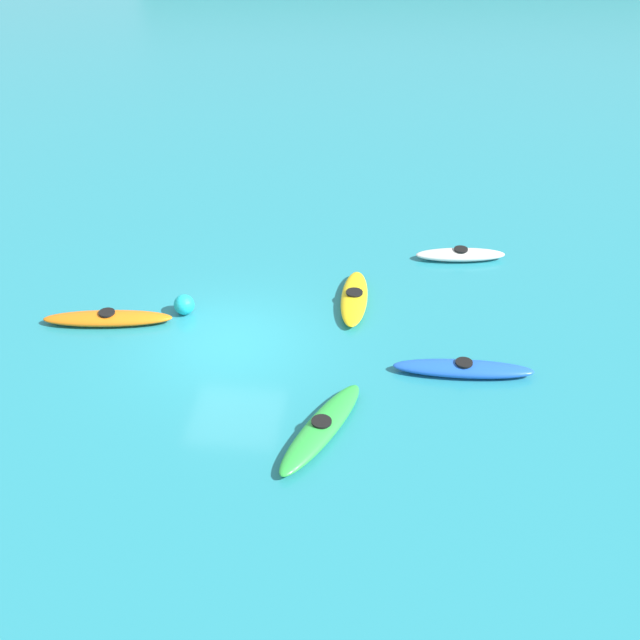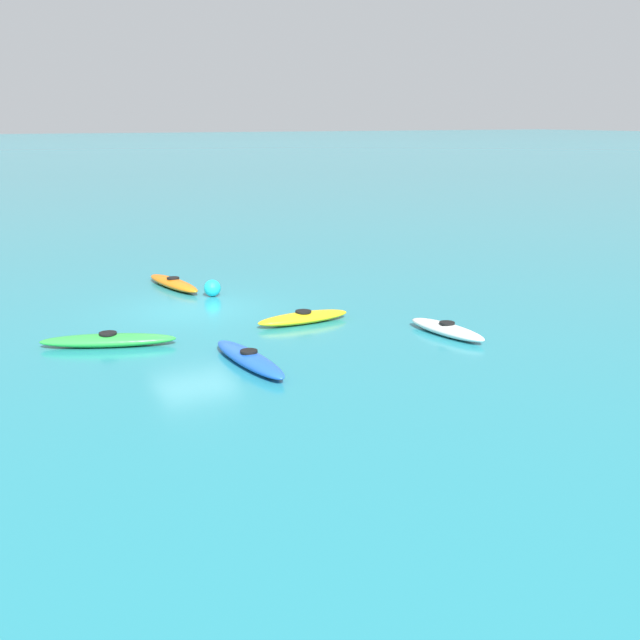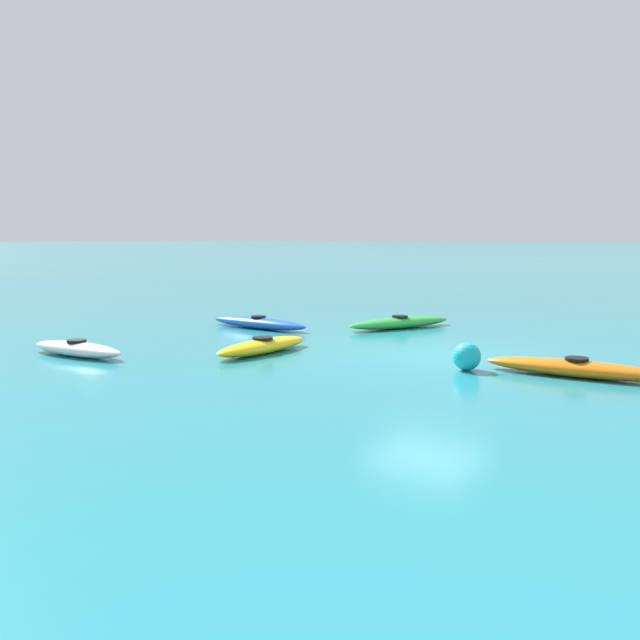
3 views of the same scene
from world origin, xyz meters
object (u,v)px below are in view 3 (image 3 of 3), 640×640
at_px(kayak_green, 400,323).
at_px(buoy_cyan, 467,356).
at_px(kayak_blue, 258,323).
at_px(kayak_yellow, 263,346).
at_px(kayak_orange, 576,368).
at_px(kayak_white, 77,349).

distance_m(kayak_green, buoy_cyan, 6.14).
bearing_deg(kayak_blue, kayak_yellow, 134.44).
height_order(kayak_yellow, buoy_cyan, buoy_cyan).
bearing_deg(kayak_orange, kayak_yellow, 15.08).
bearing_deg(buoy_cyan, kayak_green, -46.53).
bearing_deg(kayak_blue, kayak_orange, 172.64).
xyz_separation_m(kayak_green, kayak_white, (3.31, 8.30, 0.00)).
relative_size(kayak_green, kayak_blue, 1.01).
xyz_separation_m(kayak_yellow, kayak_white, (3.00, 2.82, -0.00)).
relative_size(kayak_yellow, kayak_white, 1.04).
xyz_separation_m(kayak_white, kayak_orange, (-9.44, -4.55, -0.00)).
xyz_separation_m(kayak_blue, kayak_yellow, (-2.88, 2.94, 0.00)).
height_order(kayak_orange, buoy_cyan, buoy_cyan).
distance_m(kayak_green, kayak_orange, 7.19).
bearing_deg(kayak_white, kayak_blue, -91.10).
bearing_deg(kayak_green, kayak_blue, 38.52).
height_order(kayak_blue, kayak_yellow, same).
relative_size(kayak_yellow, kayak_orange, 0.82).
distance_m(kayak_green, kayak_white, 8.94).
height_order(kayak_green, kayak_white, same).
xyz_separation_m(kayak_yellow, kayak_orange, (-6.44, -1.74, -0.00)).
distance_m(kayak_white, buoy_cyan, 8.46).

